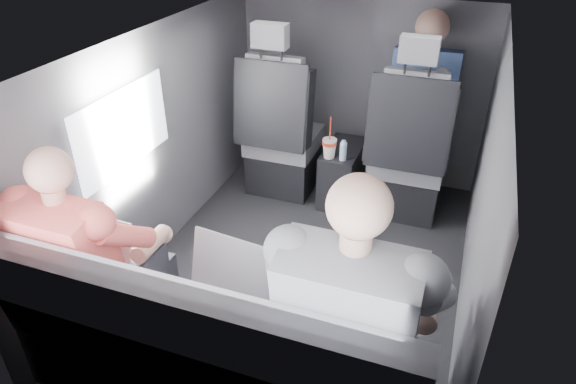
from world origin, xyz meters
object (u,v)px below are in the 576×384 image
(laptop_black, at_px, (368,295))
(passenger_rear_right, at_px, (355,322))
(water_bottle, at_px, (343,151))
(laptop_white, at_px, (117,241))
(passenger_rear_left, at_px, (95,261))
(front_seat_left, at_px, (281,141))
(front_seat_right, at_px, (407,161))
(rear_bench, at_px, (219,368))
(soda_cup, at_px, (329,147))
(passenger_front_right, at_px, (422,97))
(laptop_silver, at_px, (246,270))
(center_console, at_px, (342,173))

(laptop_black, distance_m, passenger_rear_right, 0.18)
(water_bottle, xyz_separation_m, laptop_white, (-0.63, -1.54, 0.17))
(water_bottle, xyz_separation_m, passenger_rear_left, (-0.65, -1.68, 0.15))
(front_seat_left, xyz_separation_m, front_seat_right, (0.90, 0.00, 0.00))
(passenger_rear_left, bearing_deg, rear_bench, -8.94)
(soda_cup, bearing_deg, passenger_front_right, 36.41)
(rear_bench, bearing_deg, laptop_black, 27.63)
(rear_bench, xyz_separation_m, passenger_rear_right, (0.52, 0.09, 0.35))
(soda_cup, xyz_separation_m, laptop_black, (0.58, -1.50, 0.16))
(passenger_rear_right, bearing_deg, laptop_black, 87.51)
(laptop_silver, bearing_deg, passenger_rear_left, -167.13)
(soda_cup, relative_size, passenger_rear_left, 0.24)
(front_seat_right, bearing_deg, soda_cup, -165.78)
(front_seat_left, xyz_separation_m, passenger_rear_left, (-0.16, -1.81, 0.22))
(front_seat_right, xyz_separation_m, center_console, (-0.45, 0.04, -0.20))
(center_console, distance_m, passenger_rear_right, 1.97)
(laptop_white, distance_m, passenger_front_right, 2.20)
(passenger_rear_left, bearing_deg, passenger_rear_right, -0.08)
(rear_bench, bearing_deg, front_seat_right, 76.69)
(water_bottle, relative_size, laptop_black, 0.36)
(center_console, distance_m, water_bottle, 0.32)
(rear_bench, bearing_deg, front_seat_left, 103.31)
(soda_cup, distance_m, passenger_front_right, 0.71)
(laptop_silver, bearing_deg, water_bottle, 89.61)
(center_console, height_order, laptop_black, laptop_black)
(water_bottle, bearing_deg, laptop_black, -72.09)
(center_console, xyz_separation_m, passenger_front_right, (0.47, 0.22, 0.56))
(water_bottle, bearing_deg, laptop_white, -112.28)
(rear_bench, bearing_deg, soda_cup, 91.83)
(center_console, height_order, passenger_front_right, passenger_front_right)
(laptop_white, height_order, passenger_rear_right, passenger_rear_right)
(center_console, distance_m, soda_cup, 0.33)
(laptop_white, xyz_separation_m, laptop_silver, (0.62, 0.01, 0.01))
(soda_cup, bearing_deg, rear_bench, -88.17)
(front_seat_left, height_order, water_bottle, front_seat_left)
(laptop_silver, xyz_separation_m, passenger_rear_right, (0.49, -0.15, 0.02))
(center_console, height_order, laptop_silver, laptop_silver)
(front_seat_left, height_order, front_seat_right, same)
(soda_cup, distance_m, laptop_white, 1.64)
(front_seat_left, relative_size, soda_cup, 4.34)
(front_seat_right, distance_m, water_bottle, 0.44)
(laptop_white, distance_m, laptop_silver, 0.62)
(front_seat_right, distance_m, soda_cup, 0.53)
(rear_bench, bearing_deg, passenger_front_right, 77.80)
(front_seat_left, xyz_separation_m, laptop_white, (-0.14, -1.67, 0.23))
(soda_cup, xyz_separation_m, passenger_rear_left, (-0.55, -1.68, 0.14))
(laptop_silver, bearing_deg, center_console, 90.96)
(front_seat_right, xyz_separation_m, water_bottle, (-0.41, -0.13, 0.06))
(front_seat_right, distance_m, passenger_rear_right, 1.83)
(rear_bench, xyz_separation_m, passenger_rear_left, (-0.61, 0.10, 0.31))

